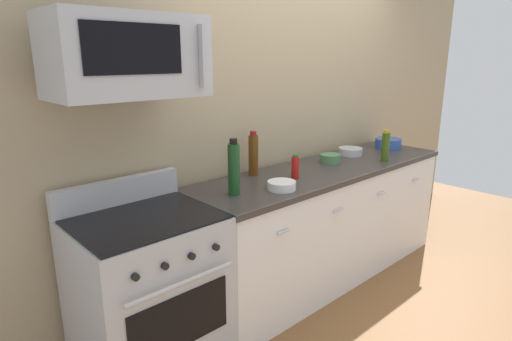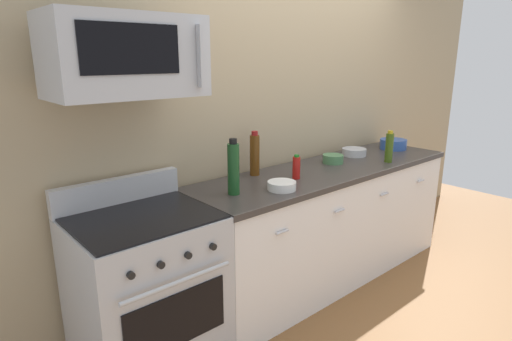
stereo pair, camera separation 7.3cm
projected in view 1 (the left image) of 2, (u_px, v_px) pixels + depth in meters
ground_plane at (323, 274)px, 3.52m from camera, size 6.58×6.58×0.00m
back_wall at (290, 107)px, 3.46m from camera, size 5.48×0.10×2.70m
counter_unit at (325, 222)px, 3.40m from camera, size 2.39×0.66×0.92m
range_oven at (149, 292)px, 2.37m from camera, size 0.76×0.69×1.07m
microwave at (127, 56)px, 2.07m from camera, size 0.74×0.44×0.40m
bottle_wine_green at (234, 168)px, 2.59m from camera, size 0.07×0.07×0.35m
bottle_olive_oil at (385, 147)px, 3.43m from camera, size 0.06×0.06×0.26m
bottle_wine_amber at (253, 154)px, 3.02m from camera, size 0.07×0.07×0.32m
bottle_hot_sauce_red at (295, 167)px, 2.96m from camera, size 0.05×0.05×0.17m
bowl_green_glaze at (330, 158)px, 3.41m from camera, size 0.17×0.17×0.07m
bowl_blue_mixing at (388, 143)px, 3.94m from camera, size 0.24×0.24×0.09m
bowl_white_ceramic at (282, 185)px, 2.72m from camera, size 0.19×0.19×0.05m
bowl_steel_prep at (350, 151)px, 3.68m from camera, size 0.21×0.21×0.06m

